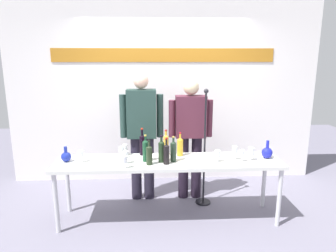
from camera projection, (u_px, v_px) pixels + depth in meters
name	position (u px, v px, depth m)	size (l,w,h in m)	color
ground_plane	(169.00, 218.00, 3.68)	(10.00, 10.00, 0.00)	slate
back_wall	(164.00, 86.00, 4.62)	(4.75, 0.11, 3.00)	white
display_table	(169.00, 165.00, 3.53)	(2.64, 0.58, 0.75)	silver
decanter_blue_left	(66.00, 156.00, 3.46)	(0.12, 0.12, 0.18)	navy
decanter_blue_right	(267.00, 152.00, 3.59)	(0.13, 0.13, 0.22)	#1B22B2
presenter_left	(142.00, 130.00, 4.01)	(0.58, 0.22, 1.72)	#211D2B
presenter_right	(190.00, 132.00, 4.05)	(0.59, 0.22, 1.65)	black
wine_bottle_0	(166.00, 144.00, 3.68)	(0.07, 0.07, 0.32)	gold
wine_bottle_1	(161.00, 150.00, 3.44)	(0.07, 0.07, 0.32)	#1F321C
wine_bottle_2	(173.00, 151.00, 3.46)	(0.07, 0.07, 0.30)	#233626
wine_bottle_3	(180.00, 146.00, 3.66)	(0.07, 0.07, 0.30)	gold
wine_bottle_4	(142.00, 144.00, 3.69)	(0.07, 0.07, 0.34)	black
wine_bottle_5	(149.00, 154.00, 3.35)	(0.07, 0.07, 0.29)	#222F1C
wine_bottle_6	(166.00, 153.00, 3.37)	(0.07, 0.07, 0.31)	black
wine_bottle_7	(146.00, 150.00, 3.46)	(0.07, 0.07, 0.32)	#154026
wine_glass_left_0	(121.00, 150.00, 3.57)	(0.06, 0.06, 0.15)	white
wine_glass_left_1	(81.00, 154.00, 3.43)	(0.07, 0.07, 0.14)	white
wine_glass_left_2	(126.00, 155.00, 3.39)	(0.06, 0.06, 0.15)	white
wine_glass_left_3	(125.00, 147.00, 3.68)	(0.06, 0.06, 0.14)	white
wine_glass_left_4	(124.00, 160.00, 3.24)	(0.07, 0.07, 0.14)	white
wine_glass_right_0	(251.00, 151.00, 3.49)	(0.07, 0.07, 0.15)	white
wine_glass_right_1	(242.00, 153.00, 3.45)	(0.07, 0.07, 0.14)	white
wine_glass_right_2	(217.00, 154.00, 3.45)	(0.07, 0.07, 0.14)	white
wine_glass_right_3	(235.00, 150.00, 3.51)	(0.06, 0.06, 0.16)	white
microphone_stand	(204.00, 167.00, 3.96)	(0.20, 0.20, 1.55)	black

